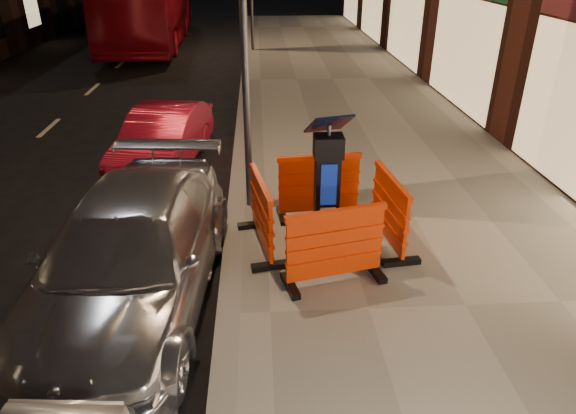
{
  "coord_description": "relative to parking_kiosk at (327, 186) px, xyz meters",
  "views": [
    {
      "loc": [
        0.45,
        -5.09,
        4.22
      ],
      "look_at": [
        0.8,
        1.0,
        1.1
      ],
      "focal_mm": 32.0,
      "sensor_mm": 36.0,
      "label": 1
    }
  ],
  "objects": [
    {
      "name": "kerb",
      "position": [
        -1.4,
        -1.58,
        -1.05
      ],
      "size": [
        0.3,
        60.0,
        0.15
      ],
      "primitive_type": "cube",
      "color": "slate",
      "rests_on": "ground"
    },
    {
      "name": "car_silver",
      "position": [
        -2.63,
        -1.07,
        -1.12
      ],
      "size": [
        2.41,
        5.14,
        1.45
      ],
      "primitive_type": "imported",
      "rotation": [
        0.0,
        0.0,
        -0.08
      ],
      "color": "silver",
      "rests_on": "ground"
    },
    {
      "name": "barrier_back",
      "position": [
        0.0,
        0.95,
        -0.43
      ],
      "size": [
        1.44,
        0.7,
        1.08
      ],
      "primitive_type": "cube",
      "rotation": [
        0.0,
        0.0,
        0.1
      ],
      "color": "red",
      "rests_on": "sidewalk"
    },
    {
      "name": "sidewalk",
      "position": [
        1.6,
        -1.58,
        -1.05
      ],
      "size": [
        6.0,
        60.0,
        0.15
      ],
      "primitive_type": "cube",
      "color": "gray",
      "rests_on": "ground"
    },
    {
      "name": "barrier_bldgside",
      "position": [
        0.95,
        0.0,
        -0.43
      ],
      "size": [
        0.73,
        1.45,
        1.08
      ],
      "primitive_type": "cube",
      "rotation": [
        0.0,
        0.0,
        1.68
      ],
      "color": "red",
      "rests_on": "sidewalk"
    },
    {
      "name": "barrier_front",
      "position": [
        0.0,
        -0.95,
        -0.43
      ],
      "size": [
        1.49,
        0.88,
        1.08
      ],
      "primitive_type": "cube",
      "rotation": [
        0.0,
        0.0,
        0.24
      ],
      "color": "red",
      "rests_on": "sidewalk"
    },
    {
      "name": "bus_doubledecker",
      "position": [
        -5.9,
        19.07,
        -1.12
      ],
      "size": [
        3.37,
        12.31,
        3.4
      ],
      "primitive_type": "imported",
      "rotation": [
        0.0,
        0.0,
        0.04
      ],
      "color": "maroon",
      "rests_on": "ground"
    },
    {
      "name": "barrier_kerbside",
      "position": [
        -0.95,
        0.0,
        -0.43
      ],
      "size": [
        0.82,
        1.47,
        1.08
      ],
      "primitive_type": "cube",
      "rotation": [
        0.0,
        0.0,
        1.75
      ],
      "color": "red",
      "rests_on": "sidewalk"
    },
    {
      "name": "street_lamp_mid",
      "position": [
        -1.15,
        1.42,
        2.03
      ],
      "size": [
        0.12,
        0.12,
        6.0
      ],
      "primitive_type": "cylinder",
      "color": "#3F3F44",
      "rests_on": "sidewalk"
    },
    {
      "name": "ground_plane",
      "position": [
        -1.4,
        -1.58,
        -1.12
      ],
      "size": [
        120.0,
        120.0,
        0.0
      ],
      "primitive_type": "plane",
      "color": "black",
      "rests_on": "ground"
    },
    {
      "name": "parking_kiosk",
      "position": [
        0.0,
        0.0,
        0.0
      ],
      "size": [
        0.7,
        0.7,
        1.94
      ],
      "primitive_type": "cube",
      "rotation": [
        0.0,
        0.0,
        0.15
      ],
      "color": "black",
      "rests_on": "sidewalk"
    },
    {
      "name": "car_red",
      "position": [
        -2.97,
        3.72,
        -1.12
      ],
      "size": [
        1.84,
        3.85,
        1.22
      ],
      "primitive_type": "imported",
      "rotation": [
        0.0,
        0.0,
        -0.16
      ],
      "color": "#AC142E",
      "rests_on": "ground"
    }
  ]
}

